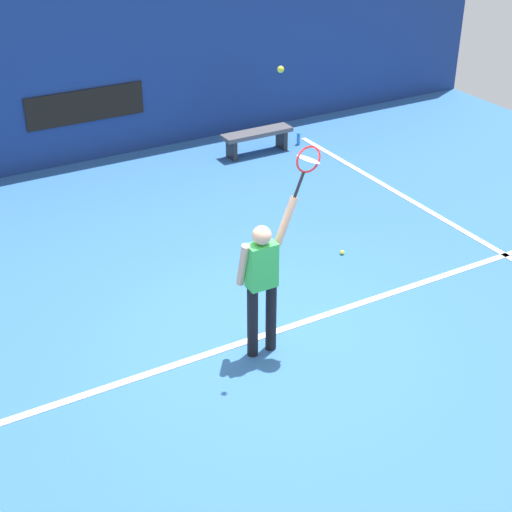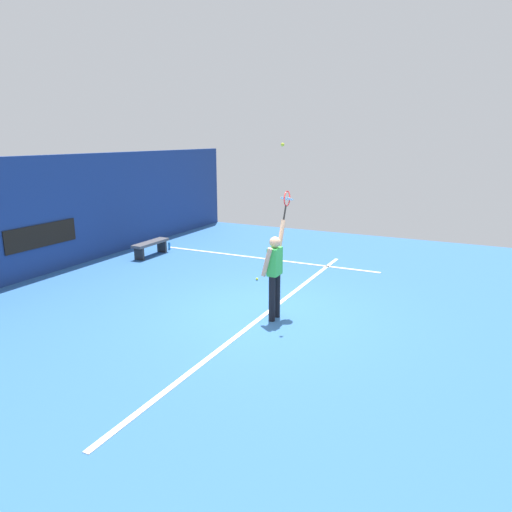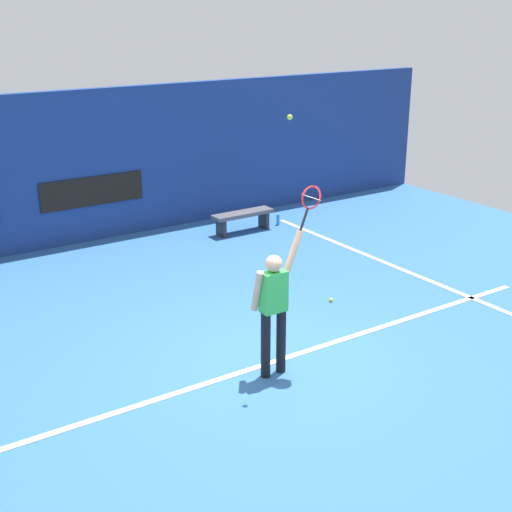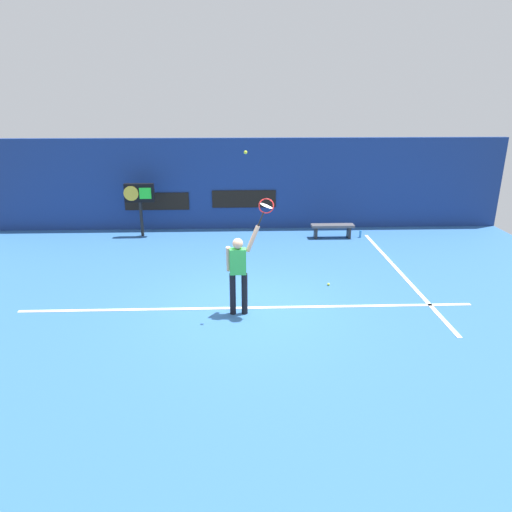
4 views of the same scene
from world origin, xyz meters
name	(u,v)px [view 1 (image 1 of 4)]	position (x,y,z in m)	size (l,w,h in m)	color
ground_plane	(266,335)	(0.00, 0.00, 0.00)	(18.00, 18.00, 0.00)	#2D609E
back_wall	(80,77)	(0.00, 6.62, 1.56)	(18.00, 0.20, 3.11)	navy
sponsor_banner_center	(86,106)	(0.00, 6.50, 1.06)	(2.20, 0.03, 0.60)	black
court_baseline	(266,335)	(0.00, 0.00, 0.01)	(10.00, 0.10, 0.01)	white
court_sideline	(417,204)	(4.08, 2.00, 0.01)	(0.10, 7.00, 0.01)	white
tennis_player	(262,279)	(-0.20, -0.25, 1.01)	(0.70, 0.31, 1.97)	black
tennis_racket	(307,162)	(0.36, -0.26, 2.33)	(0.41, 0.27, 0.62)	black
tennis_ball	(281,69)	(-0.04, -0.32, 3.42)	(0.07, 0.07, 0.07)	#CCE033
court_bench	(257,137)	(2.88, 5.28, 0.34)	(1.40, 0.36, 0.45)	#4C4C51
water_bottle	(299,139)	(3.82, 5.28, 0.12)	(0.07, 0.07, 0.24)	#338CD8
spare_ball	(342,252)	(2.01, 1.21, 0.03)	(0.07, 0.07, 0.07)	#CCE033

